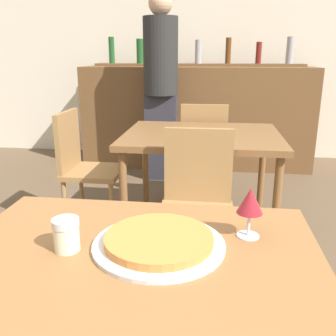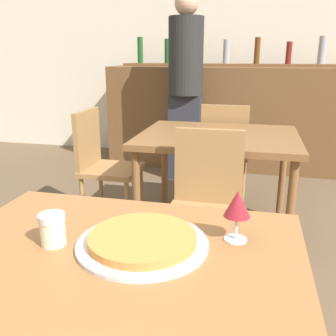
% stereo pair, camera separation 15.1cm
% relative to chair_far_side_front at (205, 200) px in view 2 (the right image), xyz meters
% --- Properties ---
extents(wall_back, '(8.00, 0.05, 2.80)m').
position_rel_chair_far_side_front_xyz_m(wall_back, '(-0.13, 2.95, 0.89)').
color(wall_back, silver).
rests_on(wall_back, ground_plane).
extents(dining_table_near, '(1.06, 0.84, 0.73)m').
position_rel_chair_far_side_front_xyz_m(dining_table_near, '(-0.13, -1.02, 0.13)').
color(dining_table_near, brown).
rests_on(dining_table_near, ground_plane).
extents(dining_table_far, '(1.05, 0.87, 0.75)m').
position_rel_chair_far_side_front_xyz_m(dining_table_far, '(0.00, 0.61, 0.16)').
color(dining_table_far, brown).
rests_on(dining_table_far, ground_plane).
extents(bar_counter, '(2.60, 0.56, 1.13)m').
position_rel_chair_far_side_front_xyz_m(bar_counter, '(-0.13, 2.44, 0.05)').
color(bar_counter, brown).
rests_on(bar_counter, ground_plane).
extents(bar_back_shelf, '(2.39, 0.24, 0.33)m').
position_rel_chair_far_side_front_xyz_m(bar_back_shelf, '(-0.13, 2.58, 0.69)').
color(bar_back_shelf, brown).
rests_on(bar_back_shelf, bar_counter).
extents(chair_far_side_front, '(0.40, 0.40, 0.88)m').
position_rel_chair_far_side_front_xyz_m(chair_far_side_front, '(0.00, 0.00, 0.00)').
color(chair_far_side_front, olive).
rests_on(chair_far_side_front, ground_plane).
extents(chair_far_side_back, '(0.40, 0.40, 0.88)m').
position_rel_chair_far_side_front_xyz_m(chair_far_side_back, '(-0.00, 1.22, 0.00)').
color(chair_far_side_back, olive).
rests_on(chair_far_side_back, ground_plane).
extents(chair_far_side_left, '(0.40, 0.40, 0.88)m').
position_rel_chair_far_side_front_xyz_m(chair_far_side_left, '(-0.86, 0.61, 0.00)').
color(chair_far_side_left, olive).
rests_on(chair_far_side_left, ground_plane).
extents(pizza_tray, '(0.39, 0.39, 0.04)m').
position_rel_chair_far_side_front_xyz_m(pizza_tray, '(-0.07, -0.93, 0.23)').
color(pizza_tray, silver).
rests_on(pizza_tray, dining_table_near).
extents(cheese_shaker, '(0.08, 0.08, 0.10)m').
position_rel_chair_far_side_front_xyz_m(cheese_shaker, '(-0.33, -0.98, 0.26)').
color(cheese_shaker, beige).
rests_on(cheese_shaker, dining_table_near).
extents(person_standing, '(0.34, 0.34, 1.84)m').
position_rel_chair_far_side_front_xyz_m(person_standing, '(-0.46, 1.86, 0.49)').
color(person_standing, '#2D2D38').
rests_on(person_standing, ground_plane).
extents(wine_glass, '(0.08, 0.08, 0.16)m').
position_rel_chair_far_side_front_xyz_m(wine_glass, '(0.20, -0.83, 0.33)').
color(wine_glass, silver).
rests_on(wine_glass, dining_table_near).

